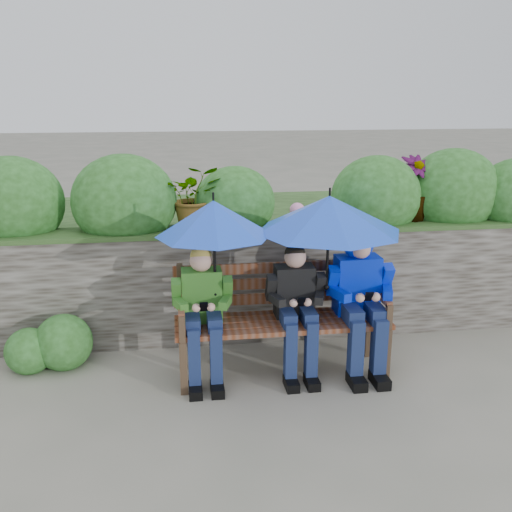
{
  "coord_description": "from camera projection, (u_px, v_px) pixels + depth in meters",
  "views": [
    {
      "loc": [
        -0.61,
        -4.15,
        2.18
      ],
      "look_at": [
        0.0,
        0.1,
        0.95
      ],
      "focal_mm": 40.0,
      "sensor_mm": 36.0,
      "label": 1
    }
  ],
  "objects": [
    {
      "name": "boy_left",
      "position": [
        203.0,
        307.0,
        4.36
      ],
      "size": [
        0.46,
        0.53,
        1.07
      ],
      "color": "#285D23",
      "rests_on": "ground"
    },
    {
      "name": "boy_right",
      "position": [
        360.0,
        290.0,
        4.51
      ],
      "size": [
        0.52,
        0.63,
        1.15
      ],
      "color": "#0C1EDC",
      "rests_on": "ground"
    },
    {
      "name": "ground",
      "position": [
        258.0,
        372.0,
        4.63
      ],
      "size": [
        60.0,
        60.0,
        0.0
      ],
      "primitive_type": "plane",
      "color": "slate",
      "rests_on": "ground"
    },
    {
      "name": "boy_middle",
      "position": [
        296.0,
        303.0,
        4.46
      ],
      "size": [
        0.46,
        0.53,
        1.06
      ],
      "color": "black",
      "rests_on": "ground"
    },
    {
      "name": "garden_backdrop",
      "position": [
        235.0,
        249.0,
        5.99
      ],
      "size": [
        8.0,
        2.84,
        1.72
      ],
      "color": "#3F3A31",
      "rests_on": "ground"
    },
    {
      "name": "park_bench",
      "position": [
        281.0,
        311.0,
        4.54
      ],
      "size": [
        1.69,
        0.49,
        0.89
      ],
      "color": "#453323",
      "rests_on": "ground"
    },
    {
      "name": "umbrella_left",
      "position": [
        214.0,
        218.0,
        4.2
      ],
      "size": [
        0.88,
        0.88,
        0.81
      ],
      "color": "blue",
      "rests_on": "ground"
    },
    {
      "name": "umbrella_right",
      "position": [
        329.0,
        214.0,
        4.29
      ],
      "size": [
        1.12,
        1.12,
        0.8
      ],
      "color": "blue",
      "rests_on": "ground"
    }
  ]
}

